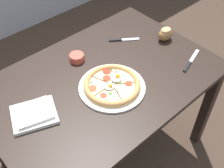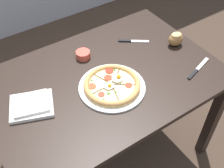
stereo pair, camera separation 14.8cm
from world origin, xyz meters
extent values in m
plane|color=#3D2D23|center=(0.00, 0.00, 0.00)|extent=(12.00, 12.00, 0.00)
cube|color=black|center=(0.00, 0.00, 0.76)|extent=(1.30, 0.87, 0.03)
cube|color=black|center=(0.60, -0.39, 0.37)|extent=(0.06, 0.06, 0.74)
cube|color=black|center=(0.60, 0.39, 0.37)|extent=(0.06, 0.06, 0.74)
cylinder|color=white|center=(-0.01, -0.09, 0.78)|extent=(0.36, 0.36, 0.01)
cylinder|color=tan|center=(-0.01, -0.09, 0.79)|extent=(0.30, 0.30, 0.01)
cylinder|color=#E0CC84|center=(-0.01, -0.09, 0.80)|extent=(0.26, 0.26, 0.00)
torus|color=tan|center=(-0.01, -0.09, 0.80)|extent=(0.30, 0.30, 0.03)
cube|color=#472D19|center=(0.04, -0.13, 0.80)|extent=(0.11, 0.08, 0.00)
cube|color=#472D19|center=(0.04, -0.06, 0.80)|extent=(0.11, 0.08, 0.00)
cube|color=#472D19|center=(-0.03, -0.03, 0.80)|extent=(0.05, 0.12, 0.00)
cube|color=#472D19|center=(-0.07, -0.09, 0.80)|extent=(0.13, 0.01, 0.00)
cube|color=#472D19|center=(-0.03, -0.15, 0.80)|extent=(0.04, 0.12, 0.00)
cylinder|color=red|center=(0.03, 0.00, 0.80)|extent=(0.05, 0.05, 0.00)
cylinder|color=red|center=(0.06, -0.15, 0.80)|extent=(0.04, 0.04, 0.00)
cylinder|color=red|center=(0.00, -0.04, 0.80)|extent=(0.04, 0.04, 0.00)
cylinder|color=red|center=(-0.10, -0.12, 0.80)|extent=(0.03, 0.03, 0.00)
cylinder|color=red|center=(-0.11, -0.05, 0.80)|extent=(0.04, 0.04, 0.00)
ellipsoid|color=white|center=(-0.03, -0.10, 0.80)|extent=(0.06, 0.06, 0.01)
sphere|color=orange|center=(-0.03, -0.11, 0.81)|extent=(0.02, 0.02, 0.02)
ellipsoid|color=white|center=(0.04, -0.08, 0.80)|extent=(0.08, 0.08, 0.01)
sphere|color=orange|center=(0.04, -0.08, 0.81)|extent=(0.03, 0.03, 0.03)
cylinder|color=#386B23|center=(-0.01, -0.09, 0.80)|extent=(0.01, 0.01, 0.00)
cylinder|color=#386B23|center=(-0.06, -0.14, 0.80)|extent=(0.02, 0.02, 0.00)
cylinder|color=#2D5B1E|center=(0.03, -0.12, 0.80)|extent=(0.01, 0.01, 0.00)
cylinder|color=#2D5B1E|center=(0.06, -0.01, 0.80)|extent=(0.01, 0.01, 0.00)
cylinder|color=#2D5B1E|center=(-0.08, -0.01, 0.80)|extent=(0.01, 0.01, 0.00)
cylinder|color=#386B23|center=(-0.03, -0.15, 0.80)|extent=(0.01, 0.01, 0.00)
cylinder|color=#477A2D|center=(-0.10, -0.16, 0.80)|extent=(0.01, 0.01, 0.00)
cylinder|color=#C64C3D|center=(-0.01, 0.21, 0.79)|extent=(0.08, 0.08, 0.04)
cylinder|color=gold|center=(-0.01, 0.21, 0.80)|extent=(0.07, 0.07, 0.02)
cylinder|color=#C64C3D|center=(0.03, 0.21, 0.79)|extent=(0.01, 0.01, 0.04)
cylinder|color=#C64C3D|center=(0.02, 0.24, 0.79)|extent=(0.01, 0.01, 0.04)
cylinder|color=#C64C3D|center=(-0.01, 0.26, 0.79)|extent=(0.01, 0.01, 0.04)
cylinder|color=#C64C3D|center=(-0.04, 0.24, 0.79)|extent=(0.01, 0.01, 0.04)
cylinder|color=#C64C3D|center=(-0.05, 0.21, 0.79)|extent=(0.01, 0.01, 0.04)
cylinder|color=#C64C3D|center=(-0.04, 0.18, 0.79)|extent=(0.01, 0.01, 0.04)
cylinder|color=#C64C3D|center=(-0.01, 0.17, 0.79)|extent=(0.01, 0.01, 0.04)
cylinder|color=#C64C3D|center=(0.02, 0.18, 0.79)|extent=(0.01, 0.01, 0.04)
cube|color=silver|center=(-0.42, 0.02, 0.78)|extent=(0.26, 0.24, 0.02)
cube|color=silver|center=(-0.42, 0.02, 0.80)|extent=(0.21, 0.19, 0.02)
ellipsoid|color=olive|center=(0.53, 0.00, 0.81)|extent=(0.11, 0.09, 0.08)
ellipsoid|color=tan|center=(0.53, 0.00, 0.85)|extent=(0.07, 0.06, 0.02)
cube|color=silver|center=(0.36, 0.15, 0.77)|extent=(0.10, 0.08, 0.01)
cube|color=black|center=(0.29, 0.20, 0.78)|extent=(0.08, 0.06, 0.01)
cube|color=silver|center=(0.53, -0.23, 0.77)|extent=(0.13, 0.06, 0.01)
cube|color=black|center=(0.42, -0.26, 0.78)|extent=(0.10, 0.04, 0.01)
camera|label=1|loc=(-0.70, -0.87, 1.86)|focal=45.00mm
camera|label=2|loc=(-0.59, -0.96, 1.86)|focal=45.00mm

